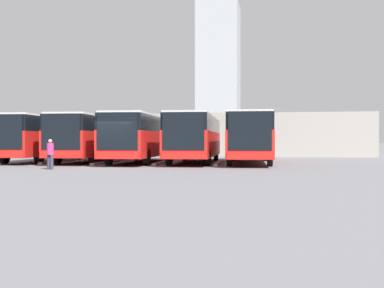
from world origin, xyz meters
name	(u,v)px	position (x,y,z in m)	size (l,w,h in m)	color
ground_plane	(112,167)	(0.00, 0.00, 0.00)	(600.00, 600.00, 0.00)	slate
bus_0	(249,136)	(-7.15, -6.01, 1.76)	(3.41, 12.15, 3.13)	red
curb_divider_0	(218,163)	(-5.37, -4.24, 0.07)	(0.24, 5.74, 0.15)	#9E9E99
bus_1	(195,136)	(-3.58, -6.07, 1.76)	(3.41, 12.15, 3.13)	red
curb_divider_1	(162,163)	(-1.79, -4.29, 0.07)	(0.24, 5.74, 0.15)	#9E9E99
bus_2	(141,136)	(0.00, -5.63, 1.76)	(3.41, 12.15, 3.13)	red
curb_divider_2	(106,162)	(1.79, -3.85, 0.07)	(0.24, 5.74, 0.15)	#9E9E99
bus_3	(94,136)	(3.58, -6.21, 1.76)	(3.41, 12.15, 3.13)	red
curb_divider_3	(58,162)	(5.37, -4.44, 0.07)	(0.24, 5.74, 0.15)	#9E9E99
bus_4	(46,137)	(7.15, -6.23, 1.76)	(3.41, 12.15, 3.13)	red
pedestrian	(50,153)	(2.34, 2.62, 0.83)	(0.42, 0.42, 1.54)	#38384C
station_building	(193,135)	(0.00, -25.06, 2.04)	(35.11, 15.42, 4.03)	#A8A399
office_tower	(219,73)	(18.92, -193.28, 32.51)	(18.63, 18.63, 66.23)	#ADB2B7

